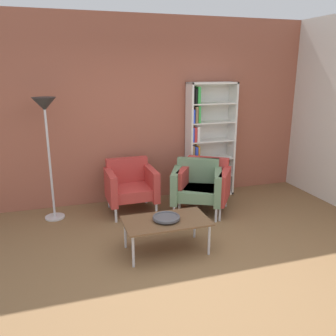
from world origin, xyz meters
TOP-DOWN VIEW (x-y plane):
  - ground_plane at (0.00, 0.00)m, footprint 8.32×8.32m
  - brick_back_panel at (0.00, 2.46)m, footprint 6.40×0.12m
  - bookshelf_tall at (1.04, 2.25)m, footprint 0.80×0.30m
  - coffee_table_low at (-0.18, 0.56)m, footprint 1.00×0.56m
  - decorative_bowl at (-0.18, 0.56)m, footprint 0.32×0.32m
  - armchair_spare_guest at (-0.33, 1.92)m, footprint 0.73×0.67m
  - armchair_corner_red at (0.62, 1.59)m, footprint 0.92×0.89m
  - armchair_near_window at (0.76, 1.62)m, footprint 0.95×0.93m
  - floor_lamp_torchiere at (-1.45, 1.97)m, footprint 0.32×0.32m

SIDE VIEW (x-z plane):
  - ground_plane at x=0.00m, z-range 0.00..0.00m
  - coffee_table_low at x=-0.18m, z-range 0.17..0.57m
  - armchair_spare_guest at x=-0.33m, z-range 0.02..0.80m
  - armchair_corner_red at x=0.62m, z-range 0.02..0.80m
  - armchair_near_window at x=0.76m, z-range 0.02..0.80m
  - decorative_bowl at x=-0.18m, z-range 0.41..0.46m
  - bookshelf_tall at x=1.04m, z-range 0.01..1.91m
  - floor_lamp_torchiere at x=-1.45m, z-range 0.58..2.32m
  - brick_back_panel at x=0.00m, z-range 0.00..2.90m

